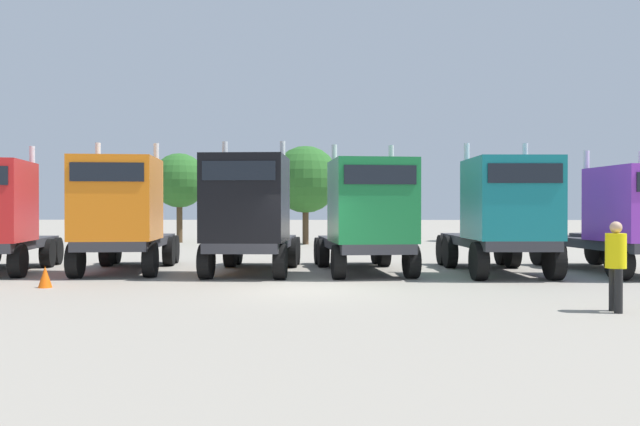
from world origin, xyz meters
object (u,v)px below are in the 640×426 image
traffic_cone_mid (45,277)px  semi_truck_teal (504,214)px  visitor_in_hivis (616,259)px  semi_truck_green (368,215)px  semi_truck_orange (122,213)px  semi_truck_purple (629,218)px  semi_truck_black (249,213)px

traffic_cone_mid → semi_truck_teal: bearing=14.6°
visitor_in_hivis → traffic_cone_mid: visitor_in_hivis is taller
semi_truck_green → semi_truck_teal: semi_truck_teal is taller
semi_truck_orange → semi_truck_teal: semi_truck_orange is taller
semi_truck_purple → visitor_in_hivis: size_ratio=3.50×
visitor_in_hivis → traffic_cone_mid: (-13.32, 3.41, -0.78)m
semi_truck_purple → visitor_in_hivis: bearing=-35.4°
semi_truck_black → semi_truck_green: bearing=94.7°
semi_truck_green → visitor_in_hivis: (4.67, -6.92, -0.82)m
semi_truck_black → traffic_cone_mid: 6.14m
semi_truck_purple → traffic_cone_mid: 17.20m
semi_truck_green → semi_truck_purple: size_ratio=1.01×
semi_truck_teal → visitor_in_hivis: semi_truck_teal is taller
semi_truck_black → semi_truck_purple: semi_truck_black is taller
semi_truck_orange → semi_truck_green: 7.87m
semi_truck_green → traffic_cone_mid: 9.47m
semi_truck_teal → traffic_cone_mid: semi_truck_teal is taller
semi_truck_green → traffic_cone_mid: (-8.64, -3.51, -1.60)m
semi_truck_orange → semi_truck_black: (4.15, -0.28, 0.01)m
semi_truck_orange → semi_truck_purple: bearing=82.6°
semi_truck_teal → traffic_cone_mid: (-12.85, -3.35, -1.63)m
semi_truck_green → semi_truck_black: bearing=-94.5°
semi_truck_green → semi_truck_orange: bearing=-98.6°
traffic_cone_mid → visitor_in_hivis: bearing=-14.4°
semi_truck_orange → traffic_cone_mid: semi_truck_orange is taller
semi_truck_green → semi_truck_purple: semi_truck_green is taller
semi_truck_black → semi_truck_green: (3.72, 0.25, -0.06)m
semi_truck_orange → semi_truck_teal: bearing=81.7°
traffic_cone_mid → semi_truck_purple: bearing=11.9°
semi_truck_teal → traffic_cone_mid: 13.38m
semi_truck_teal → visitor_in_hivis: 6.83m
semi_truck_black → visitor_in_hivis: bearing=52.3°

